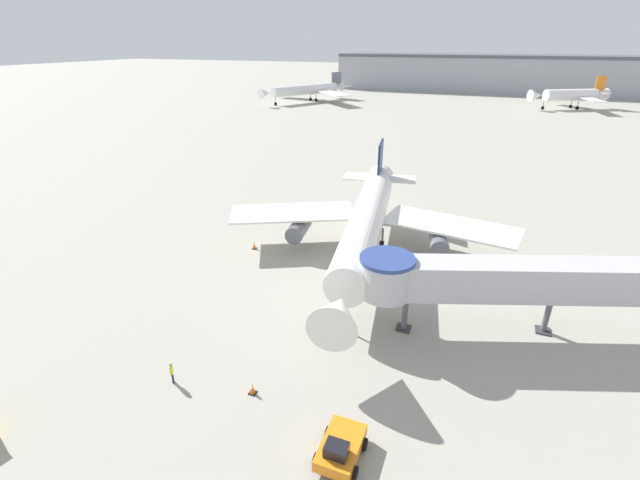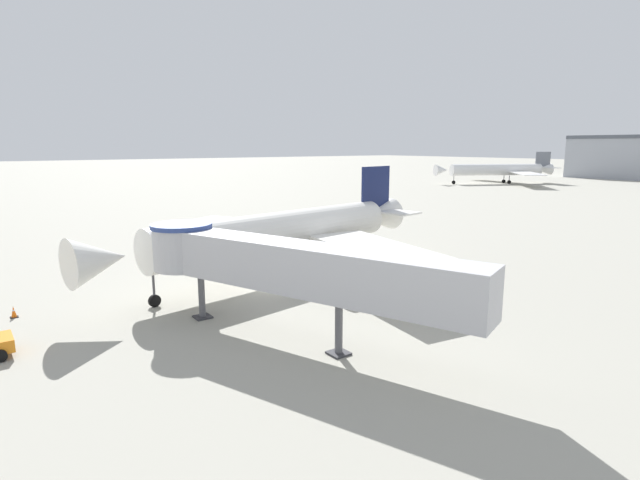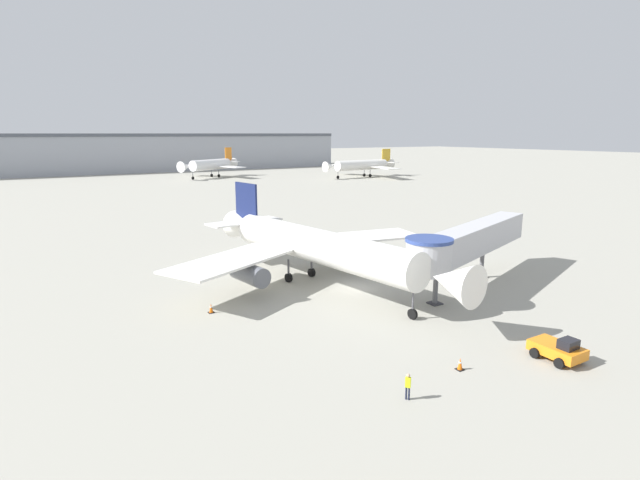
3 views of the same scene
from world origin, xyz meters
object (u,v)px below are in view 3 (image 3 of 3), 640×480
Objects in this scene: jet_bridge at (466,242)px; ground_crew_marshaller at (408,385)px; traffic_cone_port_wing at (211,308)px; main_airplane at (314,246)px; pushback_tug_orange at (558,349)px; background_jet_orange_tail at (211,165)px; background_jet_gold_tail at (363,165)px; traffic_cone_near_nose at (460,364)px.

jet_bridge is 23.63m from ground_crew_marshaller.
ground_crew_marshaller is (4.96, -19.66, 0.53)m from traffic_cone_port_wing.
main_airplane is 15.00m from jet_bridge.
ground_crew_marshaller is (-19.00, -13.53, -3.72)m from jet_bridge.
pushback_tug_orange is (5.35, -23.57, -3.22)m from main_airplane.
jet_bridge is at bearing -38.59° from background_jet_orange_tail.
background_jet_gold_tail is 52.72m from background_jet_orange_tail.
pushback_tug_orange is at bearing -19.34° from traffic_cone_near_nose.
traffic_cone_near_nose is 5.53m from ground_crew_marshaller.
pushback_tug_orange is 0.10× the size of background_jet_gold_tail.
background_jet_orange_tail is at bearing 128.34° from ground_crew_marshaller.
jet_bridge reaches higher than ground_crew_marshaller.
pushback_tug_orange reaches higher than ground_crew_marshaller.
ground_crew_marshaller is (-12.19, 1.29, 0.18)m from pushback_tug_orange.
jet_bridge is 18.93m from traffic_cone_near_nose.
jet_bridge reaches higher than traffic_cone_near_nose.
main_airplane is at bearing 86.12° from traffic_cone_near_nose.
main_airplane reaches higher than traffic_cone_port_wing.
background_jet_orange_tail reaches higher than jet_bridge.
ground_crew_marshaller is at bearing -44.82° from background_jet_orange_tail.
pushback_tug_orange is 152.54m from background_jet_orange_tail.
background_jet_orange_tail is (-45.91, 25.91, 0.21)m from background_jet_gold_tail.
main_airplane reaches higher than ground_crew_marshaller.
main_airplane is 24.39m from pushback_tug_orange.
jet_bridge is 6.60× the size of pushback_tug_orange.
main_airplane is 1.35× the size of background_jet_orange_tail.
background_jet_orange_tail is at bearing 79.28° from pushback_tug_orange.
background_jet_orange_tail is at bearing 61.35° from jet_bridge.
traffic_cone_port_wing is 20.28m from ground_crew_marshaller.
traffic_cone_near_nose is 151.61m from background_jet_orange_tail.
background_jet_gold_tail is (85.88, 122.73, 3.32)m from ground_crew_marshaller.
traffic_cone_near_nose is 0.02× the size of background_jet_gold_tail.
background_jet_gold_tail is 1.29× the size of background_jet_orange_tail.
jet_bridge is 0.88× the size of background_jet_orange_tail.
pushback_tug_orange is at bearing -50.71° from traffic_cone_port_wing.
main_airplane is at bearing 12.50° from traffic_cone_port_wing.
traffic_cone_port_wing is 136.64m from background_jet_orange_tail.
main_airplane is 21.17× the size of ground_crew_marshaller.
ground_crew_marshaller is 0.06× the size of background_jet_orange_tail.
background_jet_gold_tail is at bearing 48.61° from traffic_cone_port_wing.
background_jet_orange_tail is at bearing -125.37° from background_jet_gold_tail.
main_airplane is at bearing -44.46° from background_jet_orange_tail.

